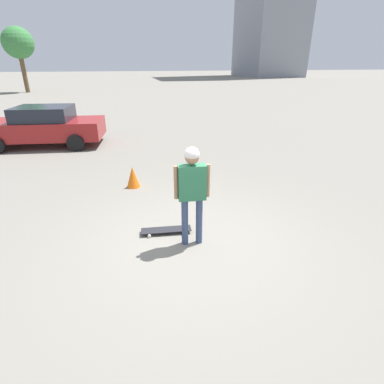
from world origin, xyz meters
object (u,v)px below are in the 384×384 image
at_px(person, 192,184).
at_px(car_parked_near, 44,126).
at_px(skateboard, 166,230).
at_px(traffic_cone, 133,177).

height_order(person, car_parked_near, person).
distance_m(person, skateboard, 1.23).
height_order(car_parked_near, traffic_cone, car_parked_near).
bearing_deg(person, car_parked_near, 120.45).
distance_m(skateboard, car_parked_near, 8.33).
bearing_deg(skateboard, car_parked_near, -59.46).
bearing_deg(traffic_cone, person, 16.91).
bearing_deg(traffic_cone, skateboard, 11.09).
height_order(person, skateboard, person).
relative_size(person, car_parked_near, 0.39).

